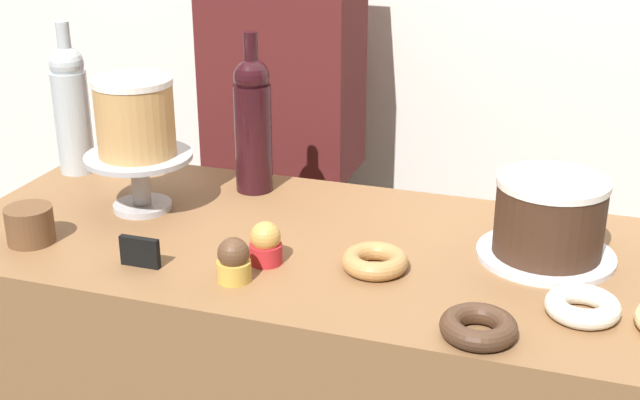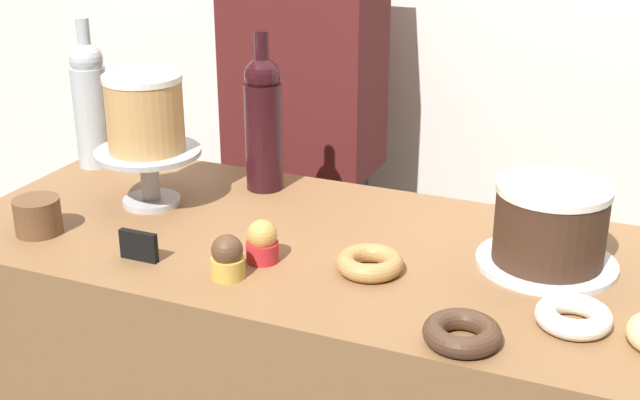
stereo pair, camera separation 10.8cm
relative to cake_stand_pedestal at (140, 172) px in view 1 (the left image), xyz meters
name	(u,v)px [view 1 (the left image)]	position (x,y,z in m)	size (l,w,h in m)	color
cake_stand_pedestal	(140,172)	(0.00, 0.00, 0.00)	(0.21, 0.21, 0.11)	#B2B2B7
white_layer_cake	(135,117)	(0.00, 0.00, 0.11)	(0.15, 0.15, 0.15)	tan
silver_serving_platter	(545,255)	(0.76, 0.03, -0.07)	(0.23, 0.23, 0.01)	silver
chocolate_round_cake	(550,216)	(0.76, 0.03, 0.00)	(0.19, 0.19, 0.13)	#3D2619
wine_bottle_dark_red	(253,122)	(0.17, 0.17, 0.07)	(0.08, 0.08, 0.33)	black
wine_bottle_clear	(71,107)	(-0.24, 0.15, 0.07)	(0.08, 0.08, 0.33)	#B2BCC1
cupcake_caramel	(266,244)	(0.32, -0.14, -0.04)	(0.06, 0.06, 0.07)	red
cupcake_chocolate	(234,261)	(0.29, -0.22, -0.04)	(0.06, 0.06, 0.07)	gold
donut_chocolate	(478,327)	(0.69, -0.27, -0.06)	(0.11, 0.11, 0.03)	#472D1E
donut_maple	(375,261)	(0.50, -0.11, -0.06)	(0.11, 0.11, 0.03)	#B27F47
donut_sugar	(583,306)	(0.83, -0.16, -0.06)	(0.11, 0.11, 0.03)	silver
cookie_stack	(30,225)	(-0.11, -0.20, -0.04)	(0.08, 0.08, 0.07)	brown
price_sign_chalkboard	(140,252)	(0.12, -0.22, -0.05)	(0.07, 0.01, 0.05)	black
barista_figure	(285,170)	(0.09, 0.55, -0.18)	(0.36, 0.22, 1.60)	black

